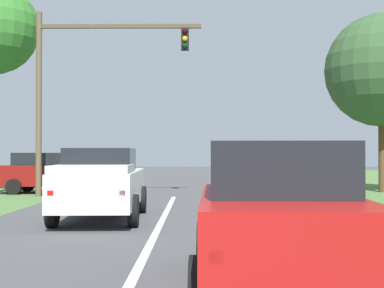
{
  "coord_description": "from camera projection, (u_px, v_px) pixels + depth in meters",
  "views": [
    {
      "loc": [
        0.91,
        -2.07,
        1.81
      ],
      "look_at": [
        0.77,
        16.78,
        2.09
      ],
      "focal_mm": 53.87,
      "sensor_mm": 36.0,
      "label": 1
    }
  ],
  "objects": [
    {
      "name": "ground_plane",
      "position": [
        158.0,
        228.0,
        13.72
      ],
      "size": [
        120.0,
        120.0,
        0.0
      ],
      "primitive_type": "plane",
      "color": "#424244"
    },
    {
      "name": "red_suv_near",
      "position": [
        275.0,
        213.0,
        7.6
      ],
      "size": [
        2.26,
        4.8,
        1.94
      ],
      "color": "#9E1411",
      "rests_on": "ground_plane"
    },
    {
      "name": "pickup_truck_lead",
      "position": [
        101.0,
        183.0,
        15.42
      ],
      "size": [
        2.32,
        5.46,
        1.92
      ],
      "color": "silver",
      "rests_on": "ground_plane"
    },
    {
      "name": "traffic_light",
      "position": [
        81.0,
        75.0,
        23.73
      ],
      "size": [
        6.83,
        0.4,
        7.63
      ],
      "color": "brown",
      "rests_on": "ground_plane"
    },
    {
      "name": "keep_moving_sign",
      "position": [
        323.0,
        163.0,
        21.84
      ],
      "size": [
        0.6,
        0.09,
        2.21
      ],
      "color": "gray",
      "rests_on": "ground_plane"
    },
    {
      "name": "oak_tree_right",
      "position": [
        382.0,
        70.0,
        26.29
      ],
      "size": [
        5.18,
        5.18,
        8.17
      ],
      "color": "#4C351E",
      "rests_on": "ground_plane"
    },
    {
      "name": "crossing_suv_far",
      "position": [
        52.0,
        172.0,
        25.64
      ],
      "size": [
        4.63,
        2.21,
        1.8
      ],
      "color": "maroon",
      "rests_on": "ground_plane"
    }
  ]
}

